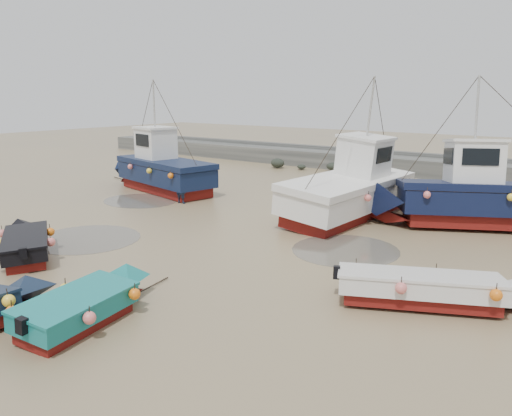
# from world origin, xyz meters

# --- Properties ---
(ground) EXTENTS (120.00, 120.00, 0.00)m
(ground) POSITION_xyz_m (0.00, 0.00, 0.00)
(ground) COLOR #8D7852
(ground) RESTS_ON ground
(seawall) EXTENTS (60.00, 4.92, 1.50)m
(seawall) POSITION_xyz_m (0.05, 21.99, 0.63)
(seawall) COLOR slate
(seawall) RESTS_ON ground
(puddle_a) EXTENTS (4.16, 4.16, 0.01)m
(puddle_a) POSITION_xyz_m (-4.43, -0.72, 0.00)
(puddle_a) COLOR #5A5549
(puddle_a) RESTS_ON ground
(puddle_b) EXTENTS (3.80, 3.80, 0.01)m
(puddle_b) POSITION_xyz_m (4.26, 4.00, 0.00)
(puddle_b) COLOR #5A5549
(puddle_b) RESTS_ON ground
(puddle_c) EXTENTS (4.10, 4.10, 0.01)m
(puddle_c) POSITION_xyz_m (-8.27, 5.22, 0.00)
(puddle_c) COLOR #5A5549
(puddle_c) RESTS_ON ground
(puddle_d) EXTENTS (6.02, 6.02, 0.01)m
(puddle_d) POSITION_xyz_m (0.53, 10.81, 0.00)
(puddle_d) COLOR #5A5549
(puddle_d) RESTS_ON ground
(dinghy_2) EXTENTS (2.00, 5.14, 1.43)m
(dinghy_2) POSITION_xyz_m (1.82, -5.02, 0.57)
(dinghy_2) COLOR maroon
(dinghy_2) RESTS_ON ground
(dinghy_3) EXTENTS (6.27, 3.60, 1.43)m
(dinghy_3) POSITION_xyz_m (8.32, 1.01, 0.54)
(dinghy_3) COLOR maroon
(dinghy_3) RESTS_ON ground
(dinghy_4) EXTENTS (5.24, 3.55, 1.43)m
(dinghy_4) POSITION_xyz_m (-4.31, -3.14, 0.55)
(dinghy_4) COLOR maroon
(dinghy_4) RESTS_ON ground
(cabin_boat_0) EXTENTS (10.06, 4.12, 6.22)m
(cabin_boat_0) POSITION_xyz_m (-9.55, 7.84, 1.34)
(cabin_boat_0) COLOR maroon
(cabin_boat_0) RESTS_ON ground
(cabin_boat_1) EXTENTS (3.49, 11.14, 6.22)m
(cabin_boat_1) POSITION_xyz_m (2.08, 9.03, 1.31)
(cabin_boat_1) COLOR maroon
(cabin_boat_1) RESTS_ON ground
(cabin_boat_2) EXTENTS (10.60, 6.81, 6.22)m
(cabin_boat_2) POSITION_xyz_m (7.33, 10.36, 1.30)
(cabin_boat_2) COLOR maroon
(cabin_boat_2) RESTS_ON ground
(person) EXTENTS (0.66, 0.45, 1.76)m
(person) POSITION_xyz_m (-6.11, 6.10, 0.00)
(person) COLOR #161F34
(person) RESTS_ON ground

